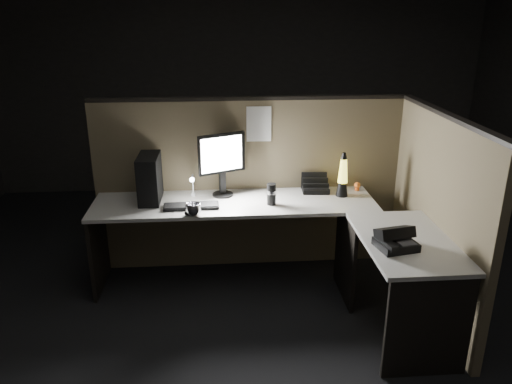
{
  "coord_description": "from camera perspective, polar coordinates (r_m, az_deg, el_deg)",
  "views": [
    {
      "loc": [
        -0.27,
        -3.19,
        2.21
      ],
      "look_at": [
        0.01,
        0.35,
        0.9
      ],
      "focal_mm": 35.0,
      "sensor_mm": 36.0,
      "label": 1
    }
  ],
  "objects": [
    {
      "name": "travel_mug",
      "position": [
        3.98,
        1.78,
        -0.25
      ],
      "size": [
        0.08,
        0.08,
        0.17
      ],
      "primitive_type": "cylinder",
      "color": "black",
      "rests_on": "desk"
    },
    {
      "name": "floor",
      "position": [
        3.89,
        0.29,
        -14.38
      ],
      "size": [
        6.0,
        6.0,
        0.0
      ],
      "primitive_type": "plane",
      "color": "black",
      "rests_on": "ground"
    },
    {
      "name": "mouse",
      "position": [
        3.83,
        -7.6,
        -2.43
      ],
      "size": [
        0.08,
        0.06,
        0.03
      ],
      "primitive_type": "ellipsoid",
      "rotation": [
        0.0,
        0.0,
        -0.0
      ],
      "color": "black",
      "rests_on": "desk"
    },
    {
      "name": "steel_mug",
      "position": [
        3.82,
        -7.17,
        -1.98
      ],
      "size": [
        0.15,
        0.15,
        0.1
      ],
      "primitive_type": "imported",
      "rotation": [
        0.0,
        0.0,
        0.24
      ],
      "color": "#B8B8BF",
      "rests_on": "desk"
    },
    {
      "name": "partition_back",
      "position": [
        4.38,
        -0.69,
        0.76
      ],
      "size": [
        2.66,
        0.06,
        1.5
      ],
      "primitive_type": "cube",
      "color": "brown",
      "rests_on": "ground"
    },
    {
      "name": "monitor",
      "position": [
        4.13,
        -3.92,
        3.83
      ],
      "size": [
        0.39,
        0.2,
        0.53
      ],
      "rotation": [
        0.0,
        0.0,
        0.42
      ],
      "color": "black",
      "rests_on": "desk"
    },
    {
      "name": "keyboard",
      "position": [
        3.98,
        -7.41,
        -1.62
      ],
      "size": [
        0.44,
        0.17,
        0.02
      ],
      "primitive_type": "cube",
      "rotation": [
        0.0,
        0.0,
        0.05
      ],
      "color": "black",
      "rests_on": "desk"
    },
    {
      "name": "pinned_paper",
      "position": [
        4.2,
        0.32,
        7.77
      ],
      "size": [
        0.21,
        0.0,
        0.3
      ],
      "primitive_type": "cube",
      "color": "white",
      "rests_on": "partition_back"
    },
    {
      "name": "lava_lamp",
      "position": [
        4.21,
        9.88,
        1.58
      ],
      "size": [
        0.1,
        0.1,
        0.38
      ],
      "color": "black",
      "rests_on": "desk"
    },
    {
      "name": "room_shell",
      "position": [
        3.26,
        0.34,
        9.79
      ],
      "size": [
        6.0,
        6.0,
        6.0
      ],
      "color": "silver",
      "rests_on": "ground"
    },
    {
      "name": "clip_lamp",
      "position": [
        4.14,
        -7.26,
        0.86
      ],
      "size": [
        0.04,
        0.16,
        0.2
      ],
      "color": "silver",
      "rests_on": "desk"
    },
    {
      "name": "pc_tower",
      "position": [
        4.12,
        -12.06,
        1.55
      ],
      "size": [
        0.17,
        0.36,
        0.38
      ],
      "primitive_type": "cube",
      "rotation": [
        0.0,
        0.0,
        -0.01
      ],
      "color": "black",
      "rests_on": "desk"
    },
    {
      "name": "figurine",
      "position": [
        4.39,
        11.5,
        0.76
      ],
      "size": [
        0.05,
        0.05,
        0.05
      ],
      "primitive_type": "sphere",
      "color": "orange",
      "rests_on": "desk"
    },
    {
      "name": "organizer",
      "position": [
        4.33,
        6.76,
        0.62
      ],
      "size": [
        0.23,
        0.21,
        0.17
      ],
      "rotation": [
        0.0,
        0.0,
        -0.07
      ],
      "color": "black",
      "rests_on": "desk"
    },
    {
      "name": "desk_phone",
      "position": [
        3.41,
        15.59,
        -5.25
      ],
      "size": [
        0.28,
        0.28,
        0.15
      ],
      "rotation": [
        0.0,
        0.0,
        0.2
      ],
      "color": "black",
      "rests_on": "desk"
    },
    {
      "name": "desk",
      "position": [
        3.84,
        2.68,
        -4.93
      ],
      "size": [
        2.6,
        1.6,
        0.73
      ],
      "color": "beige",
      "rests_on": "ground"
    },
    {
      "name": "partition_right",
      "position": [
        3.94,
        19.87,
        -2.81
      ],
      "size": [
        0.06,
        1.66,
        1.5
      ],
      "primitive_type": "cube",
      "color": "brown",
      "rests_on": "ground"
    }
  ]
}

